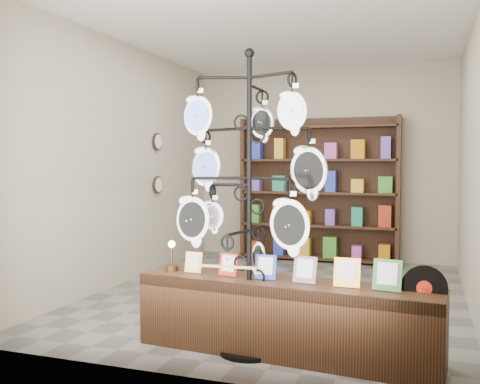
# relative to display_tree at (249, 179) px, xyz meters

# --- Properties ---
(ground) EXTENTS (5.00, 5.00, 0.00)m
(ground) POSITION_rel_display_tree_xyz_m (-0.27, 1.90, -1.37)
(ground) COLOR slate
(ground) RESTS_ON ground
(room_envelope) EXTENTS (5.00, 5.00, 5.00)m
(room_envelope) POSITION_rel_display_tree_xyz_m (-0.27, 1.90, 0.48)
(room_envelope) COLOR #AA9F89
(room_envelope) RESTS_ON ground
(display_tree) EXTENTS (1.22, 1.00, 2.38)m
(display_tree) POSITION_rel_display_tree_xyz_m (0.00, 0.00, 0.00)
(display_tree) COLOR black
(display_tree) RESTS_ON ground
(front_shelf) EXTENTS (2.40, 0.68, 0.84)m
(front_shelf) POSITION_rel_display_tree_xyz_m (0.28, 0.05, -1.08)
(front_shelf) COLOR black
(front_shelf) RESTS_ON ground
(back_shelving) EXTENTS (2.42, 0.36, 2.20)m
(back_shelving) POSITION_rel_display_tree_xyz_m (-0.27, 4.19, -0.35)
(back_shelving) COLOR black
(back_shelving) RESTS_ON ground
(wall_clocks) EXTENTS (0.03, 0.24, 0.84)m
(wall_clocks) POSITION_rel_display_tree_xyz_m (-2.24, 2.70, 0.13)
(wall_clocks) COLOR black
(wall_clocks) RESTS_ON ground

